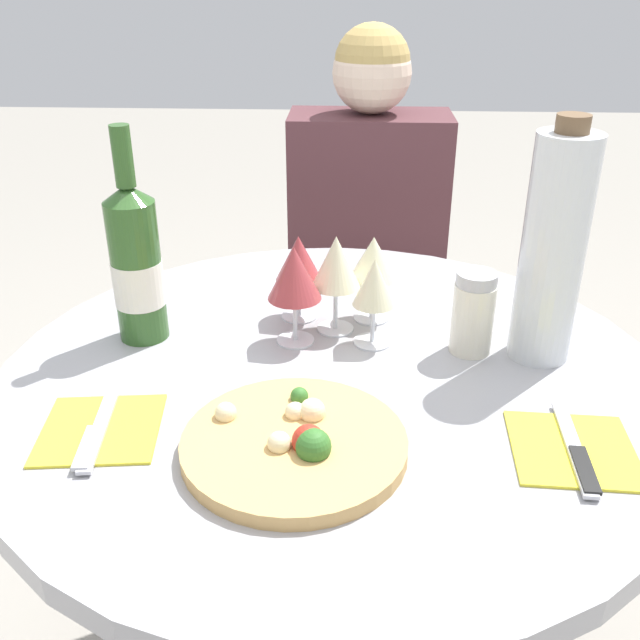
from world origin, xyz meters
The scene contains 14 objects.
dining_table centered at (0.00, 0.00, 0.63)m, with size 0.99×0.99×0.75m.
chair_behind_diner centered at (0.06, 0.87, 0.42)m, with size 0.40×0.40×0.86m.
seated_diner centered at (0.06, 0.74, 0.52)m, with size 0.39×0.41×1.17m.
pizza_large centered at (-0.04, -0.20, 0.77)m, with size 0.28×0.28×0.05m.
wine_bottle centered at (-0.31, 0.09, 0.88)m, with size 0.08×0.08×0.34m.
tall_carafe centered at (0.31, 0.06, 0.93)m, with size 0.09×0.09×0.36m.
sugar_shaker centered at (0.21, 0.07, 0.82)m, with size 0.06×0.06×0.13m.
wine_glass_center centered at (0.00, 0.13, 0.87)m, with size 0.08×0.08×0.16m.
wine_glass_front_left centered at (-0.06, 0.09, 0.87)m, with size 0.08×0.08×0.16m.
wine_glass_back_left centered at (-0.06, 0.17, 0.86)m, with size 0.08×0.08×0.15m.
wine_glass_front_right centered at (0.06, 0.09, 0.86)m, with size 0.07×0.07×0.14m.
wine_glass_back_right centered at (0.06, 0.17, 0.86)m, with size 0.08×0.08×0.15m.
place_setting_left centered at (-0.30, -0.17, 0.76)m, with size 0.17×0.19×0.01m.
place_setting_right centered at (0.30, -0.18, 0.76)m, with size 0.16×0.19×0.01m.
Camera 1 is at (0.02, -0.91, 1.30)m, focal length 40.00 mm.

